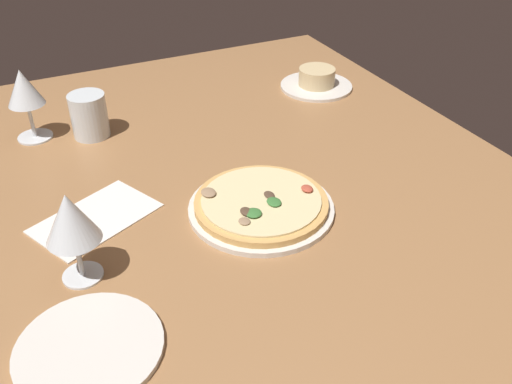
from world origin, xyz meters
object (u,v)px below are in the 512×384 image
object	(u,v)px
paper_menu	(96,218)
water_glass	(90,118)
side_plate	(89,348)
ramekin_on_saucer	(317,81)
wine_glass_near	(24,90)
wine_glass_far	(70,220)
pizza_main	(259,206)

from	to	relation	value
paper_menu	water_glass	bearing A→B (deg)	143.66
water_glass	side_plate	size ratio (longest dim) A/B	0.49
ramekin_on_saucer	water_glass	world-z (taller)	water_glass
wine_glass_near	paper_menu	size ratio (longest dim) A/B	0.76
wine_glass_far	wine_glass_near	xyz separation A→B (cm)	(-49.14, -0.32, 0.35)
pizza_main	wine_glass_near	distance (cm)	56.74
wine_glass_near	paper_menu	xyz separation A→B (cm)	(35.31, 5.33, -11.05)
pizza_main	side_plate	bearing A→B (deg)	-61.68
wine_glass_far	paper_menu	distance (cm)	18.19
wine_glass_far	side_plate	bearing A→B (deg)	-8.30
wine_glass_far	side_plate	world-z (taller)	wine_glass_far
ramekin_on_saucer	pizza_main	bearing A→B (deg)	-41.20
ramekin_on_saucer	wine_glass_far	size ratio (longest dim) A/B	1.21
ramekin_on_saucer	side_plate	xyz separation A→B (cm)	(60.34, -70.78, -1.45)
side_plate	wine_glass_far	bearing A→B (deg)	171.70
wine_glass_near	paper_menu	world-z (taller)	wine_glass_near
ramekin_on_saucer	side_plate	size ratio (longest dim) A/B	0.93
wine_glass_near	water_glass	size ratio (longest dim) A/B	1.62
pizza_main	wine_glass_near	world-z (taller)	wine_glass_near
side_plate	pizza_main	bearing A→B (deg)	118.32
wine_glass_near	wine_glass_far	bearing A→B (deg)	0.38
pizza_main	wine_glass_far	world-z (taller)	wine_glass_far
pizza_main	wine_glass_far	bearing A→B (deg)	-83.80
water_glass	paper_menu	bearing A→B (deg)	-11.23
pizza_main	side_plate	size ratio (longest dim) A/B	1.32
water_glass	side_plate	bearing A→B (deg)	-12.59
wine_glass_far	wine_glass_near	world-z (taller)	wine_glass_near
ramekin_on_saucer	wine_glass_near	world-z (taller)	wine_glass_near
wine_glass_far	ramekin_on_saucer	bearing A→B (deg)	123.54
pizza_main	ramekin_on_saucer	distance (cm)	55.87
side_plate	paper_menu	bearing A→B (deg)	165.96
wine_glass_near	side_plate	world-z (taller)	wine_glass_near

